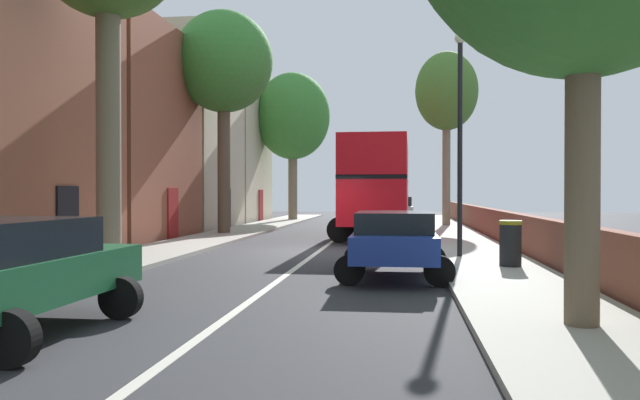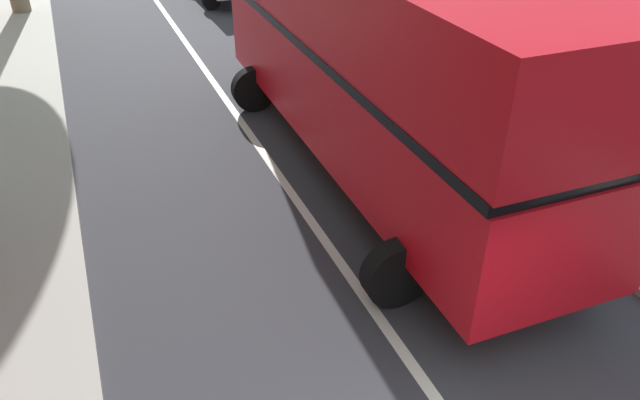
{
  "view_description": "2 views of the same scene",
  "coord_description": "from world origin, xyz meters",
  "views": [
    {
      "loc": [
        2.62,
        -20.1,
        1.92
      ],
      "look_at": [
        -0.29,
        2.58,
        1.64
      ],
      "focal_mm": 34.94,
      "sensor_mm": 36.0,
      "label": 1
    },
    {
      "loc": [
        -3.05,
        -2.05,
        5.78
      ],
      "look_at": [
        -0.57,
        3.99,
        1.61
      ],
      "focal_mm": 33.95,
      "sensor_mm": 36.0,
      "label": 2
    }
  ],
  "objects": [
    {
      "name": "double_decker_bus",
      "position": [
        1.7,
        6.98,
        2.35
      ],
      "size": [
        3.69,
        10.38,
        4.06
      ],
      "color": "red",
      "rests_on": "ground"
    }
  ]
}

